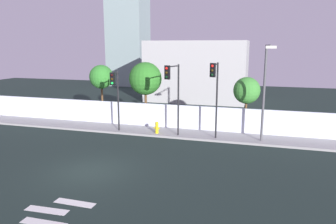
{
  "coord_description": "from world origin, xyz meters",
  "views": [
    {
      "loc": [
        8.38,
        -14.04,
        6.42
      ],
      "look_at": [
        2.32,
        6.5,
        2.01
      ],
      "focal_mm": 34.56,
      "sensor_mm": 36.0,
      "label": 1
    }
  ],
  "objects_px": {
    "street_lamp_curbside": "(265,85)",
    "fire_hydrant": "(157,127)",
    "traffic_light_center": "(173,85)",
    "roadside_tree_leftmost": "(101,77)",
    "traffic_light_left": "(115,89)",
    "traffic_light_right": "(215,85)",
    "roadside_tree_midright": "(247,91)",
    "roadside_tree_midleft": "(145,79)"
  },
  "relations": [
    {
      "from": "traffic_light_left",
      "to": "roadside_tree_leftmost",
      "type": "bearing_deg",
      "value": 130.39
    },
    {
      "from": "fire_hydrant",
      "to": "roadside_tree_midleft",
      "type": "distance_m",
      "value": 4.63
    },
    {
      "from": "traffic_light_center",
      "to": "roadside_tree_leftmost",
      "type": "bearing_deg",
      "value": 153.57
    },
    {
      "from": "street_lamp_curbside",
      "to": "roadside_tree_midright",
      "type": "distance_m",
      "value": 3.27
    },
    {
      "from": "traffic_light_right",
      "to": "roadside_tree_midright",
      "type": "bearing_deg",
      "value": 59.55
    },
    {
      "from": "traffic_light_right",
      "to": "traffic_light_left",
      "type": "bearing_deg",
      "value": -179.25
    },
    {
      "from": "traffic_light_center",
      "to": "roadside_tree_leftmost",
      "type": "relative_size",
      "value": 1.03
    },
    {
      "from": "traffic_light_center",
      "to": "street_lamp_curbside",
      "type": "xyz_separation_m",
      "value": [
        5.94,
        0.68,
        0.14
      ]
    },
    {
      "from": "street_lamp_curbside",
      "to": "roadside_tree_leftmost",
      "type": "relative_size",
      "value": 1.31
    },
    {
      "from": "fire_hydrant",
      "to": "roadside_tree_midright",
      "type": "xyz_separation_m",
      "value": [
        6.1,
        2.79,
        2.53
      ]
    },
    {
      "from": "traffic_light_left",
      "to": "fire_hydrant",
      "type": "distance_m",
      "value": 4.09
    },
    {
      "from": "fire_hydrant",
      "to": "roadside_tree_leftmost",
      "type": "distance_m",
      "value": 7.2
    },
    {
      "from": "roadside_tree_midleft",
      "to": "street_lamp_curbside",
      "type": "bearing_deg",
      "value": -17.51
    },
    {
      "from": "traffic_light_center",
      "to": "roadside_tree_midright",
      "type": "bearing_deg",
      "value": 37.43
    },
    {
      "from": "traffic_light_left",
      "to": "traffic_light_center",
      "type": "relative_size",
      "value": 0.88
    },
    {
      "from": "traffic_light_left",
      "to": "fire_hydrant",
      "type": "relative_size",
      "value": 5.14
    },
    {
      "from": "street_lamp_curbside",
      "to": "roadside_tree_leftmost",
      "type": "height_order",
      "value": "street_lamp_curbside"
    },
    {
      "from": "traffic_light_right",
      "to": "roadside_tree_midright",
      "type": "distance_m",
      "value": 3.85
    },
    {
      "from": "roadside_tree_leftmost",
      "to": "roadside_tree_midright",
      "type": "bearing_deg",
      "value": 0.0
    },
    {
      "from": "fire_hydrant",
      "to": "roadside_tree_midright",
      "type": "distance_m",
      "value": 7.17
    },
    {
      "from": "traffic_light_left",
      "to": "roadside_tree_midright",
      "type": "xyz_separation_m",
      "value": [
        9.06,
        3.35,
        -0.24
      ]
    },
    {
      "from": "traffic_light_left",
      "to": "roadside_tree_leftmost",
      "type": "height_order",
      "value": "roadside_tree_leftmost"
    },
    {
      "from": "street_lamp_curbside",
      "to": "roadside_tree_leftmost",
      "type": "xyz_separation_m",
      "value": [
        -13.16,
        2.91,
        -0.12
      ]
    },
    {
      "from": "roadside_tree_midleft",
      "to": "roadside_tree_leftmost",
      "type": "bearing_deg",
      "value": 180.0
    },
    {
      "from": "traffic_light_left",
      "to": "fire_hydrant",
      "type": "height_order",
      "value": "traffic_light_left"
    },
    {
      "from": "street_lamp_curbside",
      "to": "roadside_tree_leftmost",
      "type": "distance_m",
      "value": 13.48
    },
    {
      "from": "fire_hydrant",
      "to": "roadside_tree_midright",
      "type": "height_order",
      "value": "roadside_tree_midright"
    },
    {
      "from": "traffic_light_right",
      "to": "roadside_tree_midleft",
      "type": "relative_size",
      "value": 1.01
    },
    {
      "from": "roadside_tree_midright",
      "to": "roadside_tree_midleft",
      "type": "bearing_deg",
      "value": 180.0
    },
    {
      "from": "fire_hydrant",
      "to": "roadside_tree_leftmost",
      "type": "xyz_separation_m",
      "value": [
        -5.81,
        2.79,
        3.21
      ]
    },
    {
      "from": "street_lamp_curbside",
      "to": "traffic_light_left",
      "type": "bearing_deg",
      "value": -177.56
    },
    {
      "from": "traffic_light_left",
      "to": "roadside_tree_leftmost",
      "type": "distance_m",
      "value": 4.42
    },
    {
      "from": "street_lamp_curbside",
      "to": "fire_hydrant",
      "type": "height_order",
      "value": "street_lamp_curbside"
    },
    {
      "from": "street_lamp_curbside",
      "to": "fire_hydrant",
      "type": "relative_size",
      "value": 7.35
    },
    {
      "from": "traffic_light_center",
      "to": "roadside_tree_leftmost",
      "type": "distance_m",
      "value": 8.06
    },
    {
      "from": "traffic_light_left",
      "to": "traffic_light_right",
      "type": "height_order",
      "value": "traffic_light_right"
    },
    {
      "from": "traffic_light_center",
      "to": "fire_hydrant",
      "type": "bearing_deg",
      "value": 150.57
    },
    {
      "from": "traffic_light_center",
      "to": "traffic_light_right",
      "type": "height_order",
      "value": "traffic_light_right"
    },
    {
      "from": "traffic_light_right",
      "to": "roadside_tree_midleft",
      "type": "distance_m",
      "value": 6.88
    },
    {
      "from": "traffic_light_center",
      "to": "street_lamp_curbside",
      "type": "height_order",
      "value": "street_lamp_curbside"
    },
    {
      "from": "roadside_tree_midright",
      "to": "fire_hydrant",
      "type": "bearing_deg",
      "value": -155.41
    },
    {
      "from": "street_lamp_curbside",
      "to": "fire_hydrant",
      "type": "bearing_deg",
      "value": 179.07
    }
  ]
}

